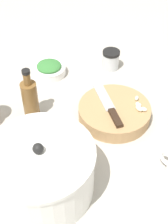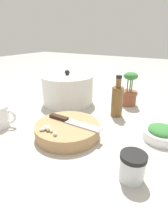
{
  "view_description": "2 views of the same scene",
  "coord_description": "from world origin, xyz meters",
  "views": [
    {
      "loc": [
        -0.69,
        0.22,
        0.76
      ],
      "look_at": [
        0.03,
        -0.01,
        0.05
      ],
      "focal_mm": 50.0,
      "sensor_mm": 36.0,
      "label": 1
    },
    {
      "loc": [
        0.37,
        -0.59,
        0.36
      ],
      "look_at": [
        0.03,
        -0.01,
        0.06
      ],
      "focal_mm": 28.0,
      "sensor_mm": 36.0,
      "label": 2
    }
  ],
  "objects": [
    {
      "name": "ground_plane",
      "position": [
        0.0,
        0.0,
        0.0
      ],
      "size": [
        5.0,
        5.0,
        0.0
      ],
      "primitive_type": "plane",
      "color": "#B2ADA3"
    },
    {
      "name": "cutting_board",
      "position": [
        0.02,
        -0.12,
        0.02
      ],
      "size": [
        0.25,
        0.25,
        0.05
      ],
      "color": "tan",
      "rests_on": "ground_plane"
    },
    {
      "name": "chef_knife",
      "position": [
        0.02,
        -0.1,
        0.05
      ],
      "size": [
        0.23,
        0.04,
        0.01
      ],
      "rotation": [
        0.0,
        0.0,
        4.69
      ],
      "color": "black",
      "rests_on": "cutting_board"
    },
    {
      "name": "garlic_cloves",
      "position": [
        -0.01,
        -0.2,
        0.06
      ],
      "size": [
        0.08,
        0.04,
        0.02
      ],
      "color": "#EFE6CC",
      "rests_on": "cutting_board"
    },
    {
      "name": "herb_bowl",
      "position": [
        0.34,
        0.04,
        0.03
      ],
      "size": [
        0.13,
        0.13,
        0.05
      ],
      "color": "white",
      "rests_on": "ground_plane"
    },
    {
      "name": "spice_jar",
      "position": [
        0.3,
        -0.22,
        0.04
      ],
      "size": [
        0.07,
        0.07,
        0.08
      ],
      "color": "silver",
      "rests_on": "ground_plane"
    },
    {
      "name": "oil_bottle",
      "position": [
        0.12,
        0.15,
        0.08
      ],
      "size": [
        0.05,
        0.05,
        0.19
      ],
      "color": "brown",
      "rests_on": "ground_plane"
    },
    {
      "name": "stock_pot",
      "position": [
        -0.18,
        0.17,
        0.08
      ],
      "size": [
        0.29,
        0.29,
        0.19
      ],
      "color": "silver",
      "rests_on": "ground_plane"
    },
    {
      "name": "potted_herb",
      "position": [
        0.12,
        0.32,
        0.07
      ],
      "size": [
        0.09,
        0.09,
        0.18
      ],
      "color": "#935138",
      "rests_on": "ground_plane"
    }
  ]
}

